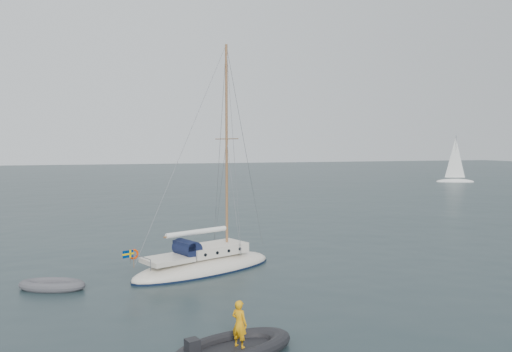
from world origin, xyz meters
name	(u,v)px	position (x,y,z in m)	size (l,w,h in m)	color
ground	(264,266)	(0.00, 0.00, 0.00)	(300.00, 300.00, 0.00)	black
sailboat	(204,253)	(-3.33, -0.13, 0.95)	(8.78, 2.63, 12.50)	silver
dinghy	(52,285)	(-10.68, -1.27, 0.20)	(3.12, 1.41, 0.45)	#515056
rib	(233,347)	(-4.59, -10.71, 0.27)	(4.25, 1.93, 1.74)	black
distant_yacht_b	(455,161)	(51.60, 47.81, 3.73)	(6.59, 3.52, 8.73)	white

